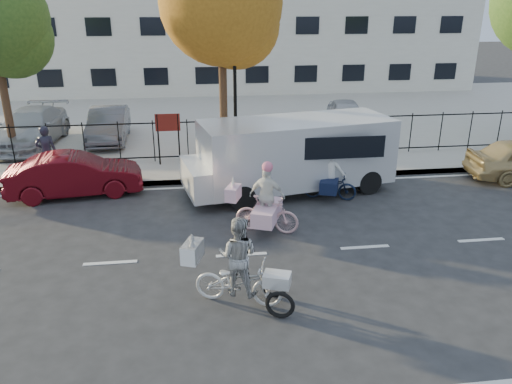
{
  "coord_description": "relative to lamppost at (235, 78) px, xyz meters",
  "views": [
    {
      "loc": [
        -0.99,
        -10.34,
        5.58
      ],
      "look_at": [
        0.5,
        1.2,
        1.1
      ],
      "focal_mm": 35.0,
      "sensor_mm": 36.0,
      "label": 1
    }
  ],
  "objects": [
    {
      "name": "ground",
      "position": [
        -0.5,
        -6.8,
        -3.11
      ],
      "size": [
        120.0,
        120.0,
        0.0
      ],
      "primitive_type": "plane",
      "color": "#333334"
    },
    {
      "name": "road_markings",
      "position": [
        -0.5,
        -6.8,
        -3.11
      ],
      "size": [
        60.0,
        9.52,
        0.01
      ],
      "primitive_type": null,
      "color": "silver",
      "rests_on": "ground"
    },
    {
      "name": "curb",
      "position": [
        -0.5,
        -1.75,
        -3.04
      ],
      "size": [
        60.0,
        0.1,
        0.15
      ],
      "primitive_type": "cube",
      "color": "#A8A399",
      "rests_on": "ground"
    },
    {
      "name": "sidewalk",
      "position": [
        -0.5,
        -0.7,
        -3.04
      ],
      "size": [
        60.0,
        2.2,
        0.15
      ],
      "primitive_type": "cube",
      "color": "#A8A399",
      "rests_on": "ground"
    },
    {
      "name": "parking_lot",
      "position": [
        -0.5,
        8.2,
        -3.04
      ],
      "size": [
        60.0,
        15.6,
        0.15
      ],
      "primitive_type": "cube",
      "color": "#A8A399",
      "rests_on": "ground"
    },
    {
      "name": "iron_fence",
      "position": [
        -0.5,
        0.4,
        -2.21
      ],
      "size": [
        58.0,
        0.06,
        1.5
      ],
      "primitive_type": null,
      "color": "black",
      "rests_on": "sidewalk"
    },
    {
      "name": "building",
      "position": [
        -0.5,
        18.2,
        -0.11
      ],
      "size": [
        34.0,
        10.0,
        6.0
      ],
      "primitive_type": "cube",
      "color": "silver",
      "rests_on": "ground"
    },
    {
      "name": "lamppost",
      "position": [
        0.0,
        0.0,
        0.0
      ],
      "size": [
        0.36,
        0.36,
        4.33
      ],
      "color": "black",
      "rests_on": "sidewalk"
    },
    {
      "name": "street_sign",
      "position": [
        -2.35,
        0.0,
        -1.7
      ],
      "size": [
        0.85,
        0.06,
        1.8
      ],
      "color": "black",
      "rests_on": "sidewalk"
    },
    {
      "name": "zebra_trike",
      "position": [
        -0.75,
        -8.74,
        -2.41
      ],
      "size": [
        2.12,
        1.39,
        1.83
      ],
      "rotation": [
        0.0,
        0.0,
        1.22
      ],
      "color": "silver",
      "rests_on": "ground"
    },
    {
      "name": "unicorn_bike",
      "position": [
        0.25,
        -5.62,
        -2.41
      ],
      "size": [
        1.92,
        1.39,
        1.9
      ],
      "rotation": [
        0.0,
        0.0,
        1.19
      ],
      "color": "beige",
      "rests_on": "ground"
    },
    {
      "name": "bull_bike",
      "position": [
        2.45,
        -3.59,
        -2.45
      ],
      "size": [
        1.82,
        1.29,
        1.65
      ],
      "rotation": [
        0.0,
        0.0,
        1.21
      ],
      "color": "black",
      "rests_on": "ground"
    },
    {
      "name": "white_van",
      "position": [
        1.49,
        -2.79,
        -1.87
      ],
      "size": [
        6.66,
        3.21,
        2.25
      ],
      "rotation": [
        0.0,
        0.0,
        0.19
      ],
      "color": "silver",
      "rests_on": "ground"
    },
    {
      "name": "red_sedan",
      "position": [
        -5.09,
        -2.3,
        -2.47
      ],
      "size": [
        4.07,
        1.88,
        1.29
      ],
      "primitive_type": "imported",
      "rotation": [
        0.0,
        0.0,
        1.7
      ],
      "color": "#540911",
      "rests_on": "ground"
    },
    {
      "name": "pedestrian",
      "position": [
        -6.24,
        -0.87,
        -2.1
      ],
      "size": [
        0.73,
        0.59,
        1.72
      ],
      "primitive_type": "imported",
      "rotation": [
        0.0,
        0.0,
        3.48
      ],
      "color": "black",
      "rests_on": "sidewalk"
    },
    {
      "name": "lot_car_a",
      "position": [
        -7.89,
        3.24,
        -2.25
      ],
      "size": [
        2.38,
        5.05,
        1.42
      ],
      "primitive_type": "imported",
      "rotation": [
        0.0,
        0.0,
        -0.08
      ],
      "color": "#A8ABB0",
      "rests_on": "parking_lot"
    },
    {
      "name": "lot_car_c",
      "position": [
        -4.91,
        3.49,
        -2.29
      ],
      "size": [
        1.54,
        4.13,
        1.35
      ],
      "primitive_type": "imported",
      "rotation": [
        0.0,
        0.0,
        0.03
      ],
      "color": "#515259",
      "rests_on": "parking_lot"
    },
    {
      "name": "lot_car_d",
      "position": [
        5.38,
        4.37,
        -2.33
      ],
      "size": [
        2.02,
        3.88,
        1.26
      ],
      "primitive_type": "imported",
      "rotation": [
        0.0,
        0.0,
        -0.15
      ],
      "color": "#B2B3BA",
      "rests_on": "parking_lot"
    },
    {
      "name": "tree_mid",
      "position": [
        -0.24,
        0.56,
        2.19
      ],
      "size": [
        4.13,
        4.13,
        7.57
      ],
      "color": "#442D1D",
      "rests_on": "ground"
    }
  ]
}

